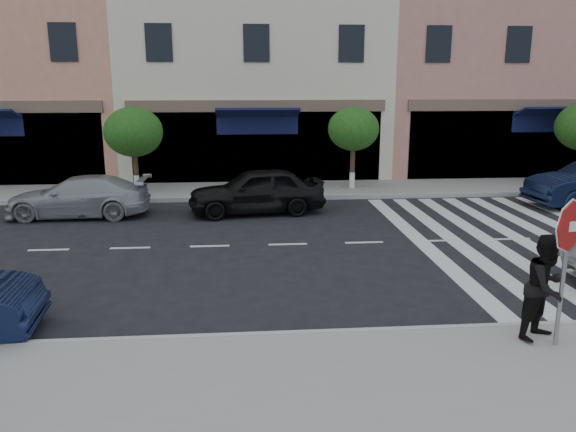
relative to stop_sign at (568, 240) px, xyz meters
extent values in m
plane|color=black|center=(-3.63, 2.28, -1.84)|extent=(120.00, 120.00, 0.00)
cube|color=gray|center=(-3.63, -1.47, -1.77)|extent=(60.00, 4.50, 0.15)
cube|color=gray|center=(-3.63, 13.28, -1.77)|extent=(60.00, 3.00, 0.15)
cube|color=tan|center=(-14.63, 19.28, 5.16)|extent=(10.00, 9.00, 14.00)
cube|color=beige|center=(-4.13, 19.28, 3.66)|extent=(11.00, 9.00, 11.00)
cube|color=tan|center=(7.87, 19.28, 4.66)|extent=(13.00, 9.00, 13.00)
cylinder|color=#473323|center=(-8.63, 13.08, -0.89)|extent=(0.18, 0.18, 1.60)
cylinder|color=silver|center=(-8.63, 13.08, -1.39)|extent=(0.20, 0.20, 0.60)
ellipsoid|color=#1F4614|center=(-8.63, 13.08, 0.48)|extent=(2.10, 2.10, 1.79)
cylinder|color=#473323|center=(-0.63, 13.08, -0.84)|extent=(0.18, 0.18, 1.71)
cylinder|color=silver|center=(-0.63, 13.08, -1.39)|extent=(0.20, 0.20, 0.60)
ellipsoid|color=#1F4614|center=(-0.63, 13.08, 0.54)|extent=(1.90, 1.90, 1.62)
cylinder|color=gray|center=(0.00, 0.02, -0.65)|extent=(0.08, 0.08, 2.09)
cylinder|color=white|center=(0.00, 0.01, 0.21)|extent=(0.81, 0.16, 0.82)
cylinder|color=#9E1411|center=(0.00, -0.01, 0.21)|extent=(0.75, 0.17, 0.76)
cube|color=white|center=(0.00, -0.04, 0.21)|extent=(0.42, 0.10, 0.15)
imported|color=black|center=(-0.09, 0.28, -0.85)|extent=(1.04, 0.98, 1.69)
imported|color=#9A9A9F|center=(-9.83, 9.88, -1.21)|extent=(4.35, 1.82, 1.25)
imported|color=black|center=(-4.33, 9.88, -1.12)|extent=(4.44, 2.23, 1.45)
camera|label=1|loc=(-4.77, -7.56, 2.28)|focal=35.00mm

